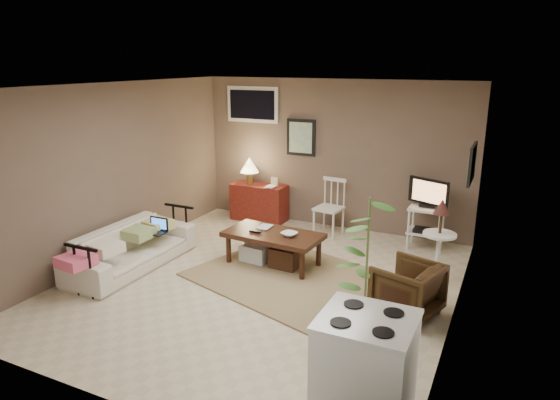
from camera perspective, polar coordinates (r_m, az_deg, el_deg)
The scene contains 20 objects.
floor at distance 6.29m, azimuth -2.11°, elevation -9.48°, with size 5.00×5.00×0.00m, color #C1B293.
art_back at distance 8.26m, azimuth 2.42°, elevation 7.15°, with size 0.50×0.03×0.60m, color black.
art_right at distance 6.21m, azimuth 21.12°, elevation 3.90°, with size 0.03×0.60×0.45m, color black.
window at distance 8.59m, azimuth -3.16°, elevation 10.84°, with size 0.96×0.03×0.60m, color silver.
rug at distance 6.43m, azimuth 1.10°, elevation -8.80°, with size 2.30×1.84×0.02m, color #8A7750.
coffee_table at distance 6.72m, azimuth -0.85°, elevation -5.28°, with size 1.33×0.75×0.49m.
sofa at distance 6.91m, azimuth -16.69°, elevation -4.50°, with size 1.89×0.55×0.74m, color beige.
sofa_pillows at distance 6.71m, azimuth -17.69°, elevation -4.44°, with size 0.36×1.80×0.13m, color beige, non-canonical shape.
sofa_end_rails at distance 6.86m, azimuth -15.97°, elevation -5.06°, with size 0.51×1.89×0.63m, color black, non-canonical shape.
laptop at distance 6.99m, azimuth -13.88°, elevation -3.11°, with size 0.29×0.21×0.20m.
red_console at distance 8.58m, azimuth -2.49°, elevation 0.15°, with size 0.94×0.42×1.09m.
spindle_chair at distance 7.92m, azimuth 5.66°, elevation -0.97°, with size 0.45×0.45×0.88m.
tv_stand at distance 7.52m, azimuth 16.41°, elevation -1.35°, with size 0.59×0.40×1.05m.
side_table at distance 6.37m, azimuth 17.81°, elevation -3.49°, with size 0.40×0.40×1.08m.
armchair at distance 5.63m, azimuth 14.36°, elevation -9.56°, with size 0.63×0.59×0.64m, color #2F200D.
potted_plant at distance 4.85m, azimuth 9.89°, elevation -7.40°, with size 0.37×0.37×1.49m.
stove at distance 3.97m, azimuth 9.67°, elevation -18.75°, with size 0.69×0.64×0.90m.
bowl at distance 6.50m, azimuth 1.06°, elevation -3.28°, with size 0.21×0.05×0.21m, color #37180F.
book_table at distance 6.85m, azimuth -2.40°, elevation -2.16°, with size 0.17×0.02×0.23m, color #37180F.
book_console at distance 8.32m, azimuth -1.60°, elevation 2.21°, with size 0.16×0.02×0.21m, color #37180F.
Camera 1 is at (2.67, -5.03, 2.68)m, focal length 32.00 mm.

